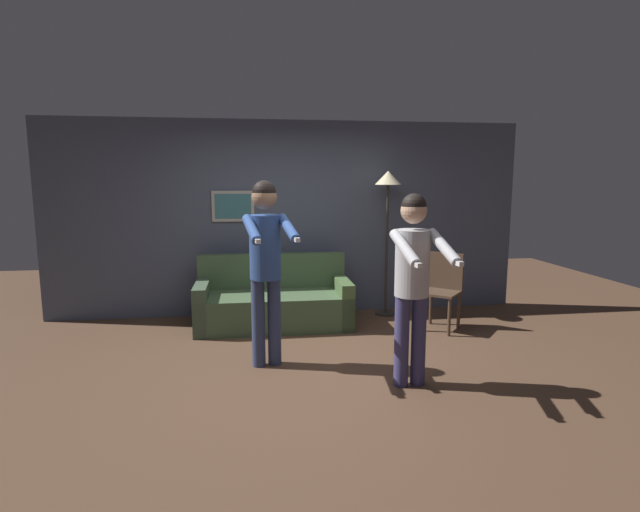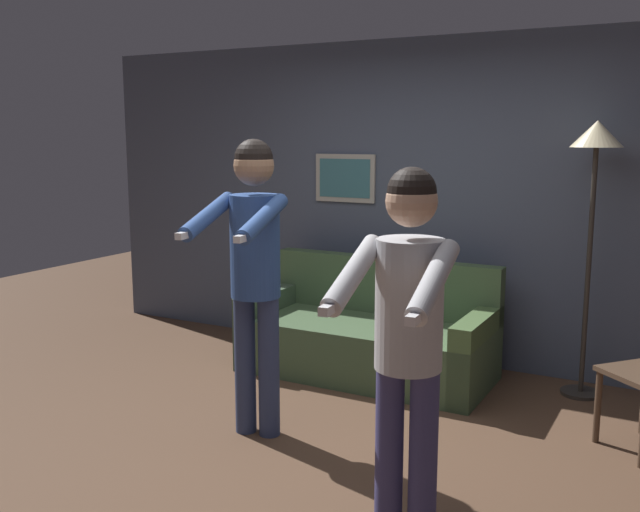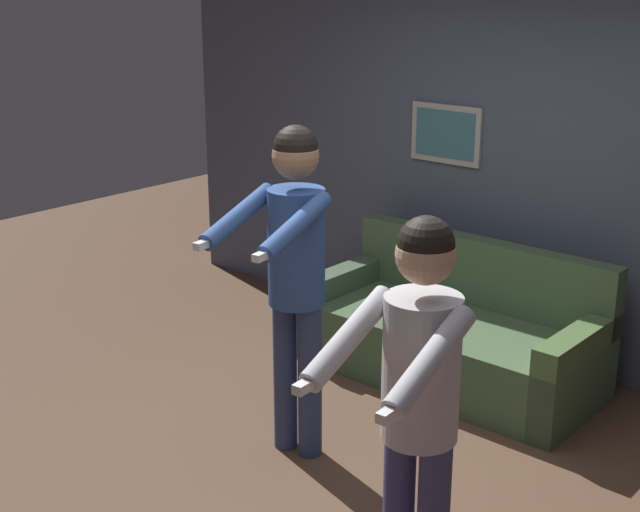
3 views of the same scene
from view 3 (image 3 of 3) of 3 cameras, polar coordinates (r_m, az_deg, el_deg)
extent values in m
plane|color=brown|center=(4.80, 1.36, -14.22)|extent=(12.00, 12.00, 0.00)
cube|color=#4A546A|center=(5.95, 14.20, 5.18)|extent=(6.40, 0.06, 2.60)
cube|color=#B7B2A8|center=(6.24, 8.06, 7.74)|extent=(0.55, 0.02, 0.40)
cube|color=teal|center=(6.23, 8.00, 7.73)|extent=(0.47, 0.01, 0.32)
cube|color=#46603E|center=(5.85, 8.25, -5.91)|extent=(1.91, 0.86, 0.42)
cube|color=#46603E|center=(5.98, 10.30, -1.03)|extent=(1.90, 0.15, 0.45)
cube|color=#445942|center=(6.30, 1.64, -3.21)|extent=(0.17, 0.85, 0.58)
cube|color=#4A6639|center=(5.45, 16.02, -7.40)|extent=(0.17, 0.85, 0.58)
cylinder|color=navy|center=(4.92, -2.24, -7.60)|extent=(0.13, 0.13, 0.87)
cylinder|color=navy|center=(4.84, -0.65, -8.03)|extent=(0.13, 0.13, 0.87)
cylinder|color=#2D4C8C|center=(4.61, -1.53, 0.57)|extent=(0.30, 0.30, 0.62)
sphere|color=#9E7556|center=(4.49, -1.58, 6.42)|extent=(0.24, 0.24, 0.24)
sphere|color=black|center=(4.48, -1.58, 6.95)|extent=(0.23, 0.23, 0.23)
cylinder|color=#2D4C8C|center=(4.44, -5.24, 2.58)|extent=(0.17, 0.56, 0.24)
cube|color=white|center=(4.26, -7.32, 0.81)|extent=(0.06, 0.15, 0.04)
cylinder|color=#2D4C8C|center=(4.25, -1.56, 1.96)|extent=(0.17, 0.56, 0.24)
cube|color=white|center=(4.06, -3.57, 0.08)|extent=(0.06, 0.15, 0.04)
cylinder|color=#B2B2B7|center=(3.42, 6.50, -7.17)|extent=(0.30, 0.30, 0.58)
sphere|color=tan|center=(3.26, 6.77, 0.07)|extent=(0.23, 0.23, 0.23)
sphere|color=black|center=(3.25, 6.80, 0.73)|extent=(0.21, 0.21, 0.21)
cylinder|color=#B2B2B7|center=(3.25, 1.86, -5.21)|extent=(0.13, 0.52, 0.27)
cube|color=white|center=(3.11, -0.69, -8.16)|extent=(0.05, 0.15, 0.04)
cylinder|color=#B2B2B7|center=(3.09, 7.09, -6.64)|extent=(0.13, 0.52, 0.27)
cube|color=white|center=(2.94, 4.67, -9.86)|extent=(0.05, 0.15, 0.04)
camera|label=1|loc=(3.54, -72.31, -6.71)|focal=28.00mm
camera|label=2|loc=(0.98, -57.64, -38.25)|focal=40.00mm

